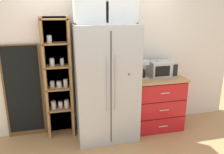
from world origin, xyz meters
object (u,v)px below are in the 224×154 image
at_px(refrigerator, 106,83).
at_px(coffee_maker, 141,69).
at_px(bottle_green, 157,69).
at_px(chalkboard_menu, 24,92).
at_px(mug_cream, 177,73).
at_px(microwave, 162,69).
at_px(bottle_amber, 160,71).

relative_size(refrigerator, coffee_maker, 5.94).
height_order(bottle_green, chalkboard_menu, chalkboard_menu).
bearing_deg(mug_cream, chalkboard_menu, 174.65).
height_order(microwave, mug_cream, microwave).
bearing_deg(bottle_green, chalkboard_menu, 175.44).
distance_m(refrigerator, bottle_amber, 0.94).
height_order(refrigerator, mug_cream, refrigerator).
relative_size(mug_cream, chalkboard_menu, 0.07).
height_order(microwave, coffee_maker, coffee_maker).
height_order(refrigerator, chalkboard_menu, refrigerator).
bearing_deg(bottle_green, mug_cream, -10.12).
height_order(refrigerator, bottle_green, refrigerator).
xyz_separation_m(bottle_amber, chalkboard_menu, (-2.22, 0.30, -0.27)).
xyz_separation_m(microwave, bottle_amber, (-0.08, -0.09, -0.02)).
relative_size(refrigerator, chalkboard_menu, 1.20).
xyz_separation_m(coffee_maker, bottle_green, (0.31, 0.07, -0.04)).
distance_m(microwave, coffee_maker, 0.39).
xyz_separation_m(mug_cream, bottle_green, (-0.36, 0.06, 0.07)).
height_order(coffee_maker, mug_cream, coffee_maker).
relative_size(refrigerator, bottle_green, 6.99).
distance_m(microwave, mug_cream, 0.30).
xyz_separation_m(coffee_maker, mug_cream, (0.67, 0.01, -0.12)).
bearing_deg(chalkboard_menu, coffee_maker, -7.49).
height_order(coffee_maker, bottle_amber, coffee_maker).
distance_m(bottle_amber, bottle_green, 0.13).
relative_size(coffee_maker, bottle_amber, 1.24).
relative_size(bottle_green, chalkboard_menu, 0.17).
bearing_deg(microwave, mug_cream, -6.46).
relative_size(microwave, bottle_green, 1.67).
distance_m(microwave, chalkboard_menu, 2.32).
bearing_deg(microwave, refrigerator, -173.67).
bearing_deg(coffee_maker, bottle_amber, -9.54).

